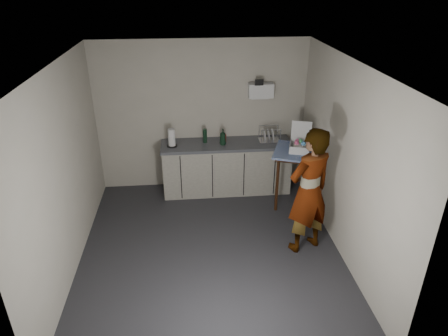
{
  "coord_description": "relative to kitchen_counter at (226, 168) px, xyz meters",
  "views": [
    {
      "loc": [
        -0.25,
        -4.57,
        3.57
      ],
      "look_at": [
        0.23,
        0.45,
        1.06
      ],
      "focal_mm": 32.0,
      "sensor_mm": 36.0,
      "label": 1
    }
  ],
  "objects": [
    {
      "name": "ground",
      "position": [
        -0.4,
        -1.7,
        -0.43
      ],
      "size": [
        4.0,
        4.0,
        0.0
      ],
      "primitive_type": "plane",
      "color": "#2B2A30",
      "rests_on": "ground"
    },
    {
      "name": "wall_back",
      "position": [
        -0.4,
        0.29,
        0.87
      ],
      "size": [
        3.6,
        0.02,
        2.6
      ],
      "primitive_type": "cube",
      "color": "beige",
      "rests_on": "ground"
    },
    {
      "name": "wall_right",
      "position": [
        1.39,
        -1.7,
        0.87
      ],
      "size": [
        0.02,
        4.0,
        2.6
      ],
      "primitive_type": "cube",
      "color": "beige",
      "rests_on": "ground"
    },
    {
      "name": "wall_left",
      "position": [
        -2.19,
        -1.7,
        0.87
      ],
      "size": [
        0.02,
        4.0,
        2.6
      ],
      "primitive_type": "cube",
      "color": "beige",
      "rests_on": "ground"
    },
    {
      "name": "ceiling",
      "position": [
        -0.4,
        -1.7,
        2.17
      ],
      "size": [
        3.6,
        4.0,
        0.01
      ],
      "primitive_type": "cube",
      "color": "white",
      "rests_on": "wall_back"
    },
    {
      "name": "kitchen_counter",
      "position": [
        0.0,
        0.0,
        0.0
      ],
      "size": [
        2.24,
        0.62,
        0.91
      ],
      "color": "black",
      "rests_on": "ground"
    },
    {
      "name": "wall_shelf",
      "position": [
        0.6,
        0.22,
        1.32
      ],
      "size": [
        0.42,
        0.18,
        0.37
      ],
      "color": "white",
      "rests_on": "ground"
    },
    {
      "name": "side_table",
      "position": [
        1.1,
        -0.6,
        0.43
      ],
      "size": [
        0.98,
        0.98,
        0.98
      ],
      "rotation": [
        0.0,
        0.0,
        -0.36
      ],
      "color": "#391A0C",
      "rests_on": "ground"
    },
    {
      "name": "standing_man",
      "position": [
        0.93,
        -1.77,
        0.48
      ],
      "size": [
        0.78,
        0.67,
        1.82
      ],
      "primitive_type": "imported",
      "rotation": [
        0.0,
        0.0,
        3.56
      ],
      "color": "#B2A593",
      "rests_on": "ground"
    },
    {
      "name": "soap_bottle",
      "position": [
        -0.07,
        -0.06,
        0.62
      ],
      "size": [
        0.12,
        0.12,
        0.28
      ],
      "primitive_type": "imported",
      "rotation": [
        0.0,
        0.0,
        0.16
      ],
      "color": "black",
      "rests_on": "kitchen_counter"
    },
    {
      "name": "soda_can",
      "position": [
        -0.03,
        0.06,
        0.55
      ],
      "size": [
        0.07,
        0.07,
        0.13
      ],
      "primitive_type": "cylinder",
      "color": "red",
      "rests_on": "kitchen_counter"
    },
    {
      "name": "dark_bottle",
      "position": [
        -0.36,
        0.06,
        0.6
      ],
      "size": [
        0.07,
        0.07,
        0.24
      ],
      "primitive_type": "cylinder",
      "color": "black",
      "rests_on": "kitchen_counter"
    },
    {
      "name": "paper_towel",
      "position": [
        -0.93,
        -0.05,
        0.63
      ],
      "size": [
        0.17,
        0.17,
        0.3
      ],
      "color": "black",
      "rests_on": "kitchen_counter"
    },
    {
      "name": "dish_rack",
      "position": [
        0.74,
        0.02,
        0.54
      ],
      "size": [
        0.36,
        0.27,
        0.25
      ],
      "color": "silver",
      "rests_on": "kitchen_counter"
    },
    {
      "name": "bakery_box",
      "position": [
        1.11,
        -0.59,
        0.66
      ],
      "size": [
        0.4,
        0.41,
        0.44
      ],
      "rotation": [
        0.0,
        0.0,
        -0.32
      ],
      "color": "white",
      "rests_on": "side_table"
    }
  ]
}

